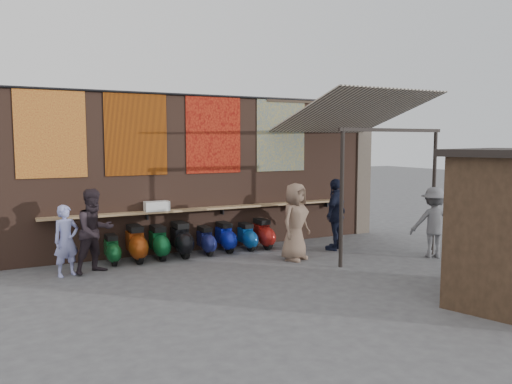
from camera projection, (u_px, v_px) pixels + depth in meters
ground at (245, 272)px, 10.82m from camera, size 70.00×70.00×0.00m
brick_wall at (200, 173)px, 13.01m from camera, size 10.00×0.40×4.00m
pier_right at (359, 168)px, 15.35m from camera, size 0.50×0.50×4.00m
eating_counter at (206, 209)px, 12.78m from camera, size 8.00×0.32×0.05m
shelf_box at (157, 206)px, 12.16m from camera, size 0.60×0.27×0.24m
tapestry_redgold at (51, 133)px, 11.10m from camera, size 1.50×0.02×2.00m
tapestry_sun at (136, 134)px, 11.95m from camera, size 1.50×0.02×2.00m
tapestry_orange at (214, 134)px, 12.85m from camera, size 1.50×0.02×2.00m
tapestry_multi at (281, 135)px, 13.75m from camera, size 1.50×0.02×2.00m
hang_rail at (202, 95)px, 12.61m from camera, size 9.50×0.06×0.06m
scooter_stool_0 at (112, 250)px, 11.47m from camera, size 0.32×0.71×0.67m
scooter_stool_1 at (136, 244)px, 11.70m from camera, size 0.40×0.89×0.85m
scooter_stool_2 at (159, 243)px, 11.98m from camera, size 0.38×0.84×0.79m
scooter_stool_3 at (181, 240)px, 12.19m from camera, size 0.40×0.89×0.84m
scooter_stool_4 at (206, 241)px, 12.46m from camera, size 0.33×0.73×0.69m
scooter_stool_5 at (225, 237)px, 12.77m from camera, size 0.36×0.79×0.75m
scooter_stool_6 at (247, 237)px, 12.98m from camera, size 0.33×0.73×0.69m
scooter_stool_7 at (263, 234)px, 13.18m from camera, size 0.36×0.81×0.77m
diner_left at (66, 241)px, 10.43m from camera, size 0.64×0.53×1.50m
diner_right at (95, 231)px, 10.67m from camera, size 1.08×0.97×1.82m
shopper_navy at (336, 214)px, 12.95m from camera, size 1.16×0.98×1.86m
shopper_grey at (434, 222)px, 12.10m from camera, size 1.28×1.12×1.72m
shopper_tan at (295, 222)px, 11.82m from camera, size 1.06×0.92×1.84m
stall_sign at (470, 194)px, 9.15m from camera, size 1.15×0.43×0.50m
stall_shelf at (467, 243)px, 9.24m from camera, size 1.90×0.73×0.06m
awning_canvas at (352, 113)px, 12.83m from camera, size 3.20×3.28×0.97m
awning_ledger at (318, 102)px, 14.20m from camera, size 3.30×0.08×0.12m
awning_header at (392, 130)px, 11.55m from camera, size 3.00×0.08×0.08m
awning_post_left at (342, 199)px, 11.07m from camera, size 0.09×0.09×3.10m
awning_post_right at (434, 193)px, 12.33m from camera, size 0.09×0.09×3.10m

